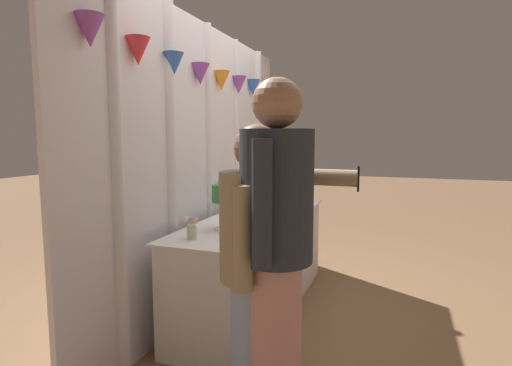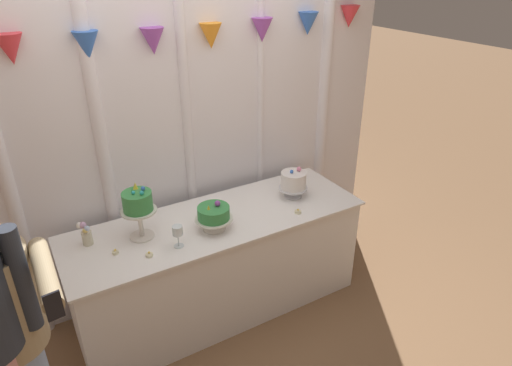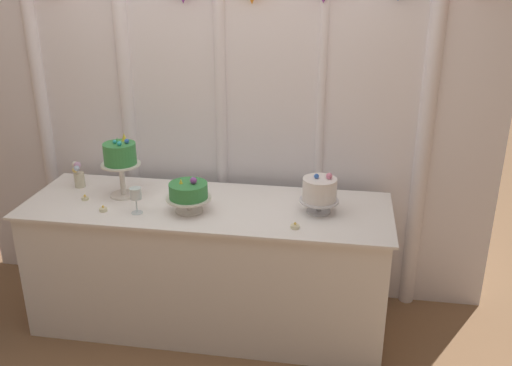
# 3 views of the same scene
# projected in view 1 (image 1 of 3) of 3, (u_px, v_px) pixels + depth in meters

# --- Properties ---
(ground_plane) EXTENTS (24.00, 24.00, 0.00)m
(ground_plane) POSITION_uv_depth(u_px,v_px,m) (267.00, 308.00, 3.48)
(ground_plane) COLOR #846042
(draped_curtain) EXTENTS (3.42, 0.16, 2.41)m
(draped_curtain) POSITION_uv_depth(u_px,v_px,m) (207.00, 160.00, 3.52)
(draped_curtain) COLOR white
(draped_curtain) RESTS_ON ground_plane
(cake_table) EXTENTS (2.13, 0.71, 0.80)m
(cake_table) POSITION_uv_depth(u_px,v_px,m) (256.00, 262.00, 3.47)
(cake_table) COLOR white
(cake_table) RESTS_ON ground_plane
(cake_display_leftmost) EXTENTS (0.23, 0.23, 0.38)m
(cake_display_leftmost) POSITION_uv_depth(u_px,v_px,m) (225.00, 196.00, 2.92)
(cake_display_leftmost) COLOR silver
(cake_display_leftmost) RESTS_ON cake_table
(cake_display_center) EXTENTS (0.26, 0.26, 0.21)m
(cake_display_center) POSITION_uv_depth(u_px,v_px,m) (265.00, 205.00, 3.31)
(cake_display_center) COLOR silver
(cake_display_center) RESTS_ON cake_table
(cake_display_rightmost) EXTENTS (0.22, 0.22, 0.24)m
(cake_display_rightmost) POSITION_uv_depth(u_px,v_px,m) (278.00, 192.00, 4.01)
(cake_display_rightmost) COLOR silver
(cake_display_rightmost) RESTS_ON cake_table
(wine_glass) EXTENTS (0.07, 0.07, 0.15)m
(wine_glass) POSITION_uv_depth(u_px,v_px,m) (262.00, 212.00, 3.02)
(wine_glass) COLOR silver
(wine_glass) RESTS_ON cake_table
(flower_vase) EXTENTS (0.08, 0.09, 0.16)m
(flower_vase) POSITION_uv_depth(u_px,v_px,m) (191.00, 227.00, 2.67)
(flower_vase) COLOR beige
(flower_vase) RESTS_ON cake_table
(tealight_far_left) EXTENTS (0.04, 0.04, 0.03)m
(tealight_far_left) POSITION_uv_depth(u_px,v_px,m) (226.00, 236.00, 2.73)
(tealight_far_left) COLOR beige
(tealight_far_left) RESTS_ON cake_table
(tealight_near_left) EXTENTS (0.05, 0.05, 0.03)m
(tealight_near_left) POSITION_uv_depth(u_px,v_px,m) (253.00, 232.00, 2.84)
(tealight_near_left) COLOR beige
(tealight_near_left) RESTS_ON cake_table
(tealight_near_right) EXTENTS (0.05, 0.05, 0.03)m
(tealight_near_right) POSITION_uv_depth(u_px,v_px,m) (297.00, 207.00, 3.85)
(tealight_near_right) COLOR beige
(tealight_near_right) RESTS_ON cake_table
(guest_girl_blue_dress) EXTENTS (0.53, 0.65, 1.53)m
(guest_girl_blue_dress) POSITION_uv_depth(u_px,v_px,m) (258.00, 269.00, 1.98)
(guest_girl_blue_dress) COLOR #93ADD6
(guest_girl_blue_dress) RESTS_ON ground_plane
(guest_man_dark_suit) EXTENTS (0.50, 0.34, 1.73)m
(guest_man_dark_suit) POSITION_uv_depth(u_px,v_px,m) (276.00, 250.00, 1.85)
(guest_man_dark_suit) COLOR #D6938E
(guest_man_dark_suit) RESTS_ON ground_plane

